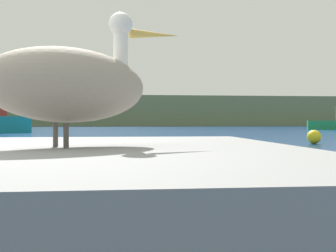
{
  "coord_description": "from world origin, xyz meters",
  "views": [
    {
      "loc": [
        1.74,
        -2.55,
        0.87
      ],
      "look_at": [
        3.34,
        12.68,
        0.68
      ],
      "focal_mm": 42.66,
      "sensor_mm": 36.0,
      "label": 1
    }
  ],
  "objects": [
    {
      "name": "hillside_backdrop",
      "position": [
        0.0,
        70.42,
        2.63
      ],
      "size": [
        140.0,
        11.85,
        5.26
      ],
      "primitive_type": "cube",
      "color": "#6B7A51",
      "rests_on": "ground"
    },
    {
      "name": "pier_dock",
      "position": [
        1.41,
        -0.21,
        0.36
      ],
      "size": [
        2.69,
        2.94,
        0.72
      ],
      "primitive_type": "cube",
      "color": "gray",
      "rests_on": "ground"
    },
    {
      "name": "pelican",
      "position": [
        1.42,
        -0.21,
        1.09
      ],
      "size": [
        1.25,
        0.89,
        0.83
      ],
      "rotation": [
        0.0,
        0.0,
        0.54
      ],
      "color": "gray",
      "rests_on": "pier_dock"
    },
    {
      "name": "mooring_buoy",
      "position": [
        8.9,
        12.02,
        0.26
      ],
      "size": [
        0.53,
        0.53,
        0.53
      ],
      "primitive_type": "sphere",
      "color": "yellow",
      "rests_on": "ground"
    }
  ]
}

